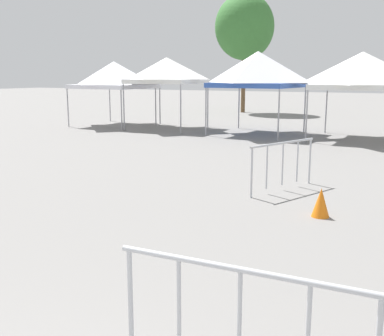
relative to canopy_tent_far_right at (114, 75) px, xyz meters
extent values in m
cylinder|color=#9E9EA3|center=(-1.65, -1.60, -1.48)|extent=(0.06, 0.06, 2.04)
cylinder|color=#9E9EA3|center=(1.60, -1.65, -1.48)|extent=(0.06, 0.06, 2.04)
cylinder|color=#9E9EA3|center=(-1.60, 1.65, -1.48)|extent=(0.06, 0.06, 2.04)
cylinder|color=#9E9EA3|center=(1.65, 1.60, -1.48)|extent=(0.06, 0.06, 2.04)
pyramid|color=white|center=(0.00, 0.00, 0.10)|extent=(3.47, 3.47, 1.11)
cube|color=white|center=(0.00, 0.00, -0.56)|extent=(3.43, 3.43, 0.20)
cylinder|color=#9E9EA3|center=(1.67, -1.56, -1.35)|extent=(0.06, 0.06, 2.30)
cylinder|color=#9E9EA3|center=(4.58, -1.44, -1.35)|extent=(0.06, 0.06, 2.30)
cylinder|color=#9E9EA3|center=(1.55, 1.35, -1.35)|extent=(0.06, 0.06, 2.30)
cylinder|color=#9E9EA3|center=(4.46, 1.46, -1.35)|extent=(0.06, 0.06, 2.30)
pyramid|color=white|center=(3.07, -0.05, 0.30)|extent=(3.17, 3.17, 1.00)
cube|color=white|center=(3.07, -0.05, -0.30)|extent=(3.14, 3.14, 0.20)
cylinder|color=#9E9EA3|center=(5.82, -1.52, -1.41)|extent=(0.06, 0.06, 2.18)
cylinder|color=#9E9EA3|center=(9.01, -1.70, -1.41)|extent=(0.06, 0.06, 2.18)
cylinder|color=#9E9EA3|center=(6.00, 1.67, -1.41)|extent=(0.06, 0.06, 2.18)
cylinder|color=#9E9EA3|center=(9.19, 1.49, -1.41)|extent=(0.06, 0.06, 2.18)
pyramid|color=white|center=(7.50, -0.01, 0.33)|extent=(3.54, 3.54, 1.30)
cube|color=#3359B2|center=(7.50, -0.01, -0.42)|extent=(3.50, 3.50, 0.20)
cylinder|color=#9E9EA3|center=(10.03, -1.50, -1.42)|extent=(0.06, 0.06, 2.15)
cylinder|color=#9E9EA3|center=(10.05, 1.78, -1.42)|extent=(0.06, 0.06, 2.15)
pyramid|color=white|center=(11.68, 0.13, 0.26)|extent=(3.46, 3.46, 1.22)
cube|color=white|center=(11.68, 0.13, -0.45)|extent=(3.43, 3.43, 0.20)
cylinder|color=brown|center=(2.54, 10.87, -0.47)|extent=(0.28, 0.28, 4.05)
ellipsoid|color=#387233|center=(2.54, 10.87, 3.11)|extent=(3.90, 3.90, 4.29)
cylinder|color=#B7BABF|center=(11.54, -9.35, -1.45)|extent=(0.82, 1.97, 0.05)
cylinder|color=#B7BABF|center=(11.90, -8.42, -1.97)|extent=(0.04, 0.04, 1.05)
cylinder|color=#B7BABF|center=(11.17, -10.27, -1.97)|extent=(0.04, 0.04, 1.05)
cylinder|color=#B7BABF|center=(11.73, -8.86, -1.92)|extent=(0.04, 0.04, 0.92)
cylinder|color=#B7BABF|center=(11.54, -9.35, -1.92)|extent=(0.04, 0.04, 0.92)
cylinder|color=#B7BABF|center=(11.34, -9.83, -1.92)|extent=(0.04, 0.04, 0.92)
cylinder|color=#B7BABF|center=(13.26, -16.07, -1.45)|extent=(2.10, 0.13, 0.05)
cylinder|color=#B7BABF|center=(12.27, -16.11, -1.97)|extent=(0.04, 0.04, 1.05)
cylinder|color=#B7BABF|center=(13.26, -16.07, -1.92)|extent=(0.04, 0.04, 0.92)
cylinder|color=#B7BABF|center=(12.74, -16.09, -1.92)|extent=(0.04, 0.04, 0.92)
cone|color=orange|center=(12.75, -10.96, -2.23)|extent=(0.32, 0.32, 0.52)
camera|label=1|loc=(14.49, -19.19, 0.00)|focal=44.02mm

